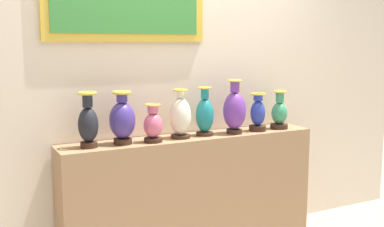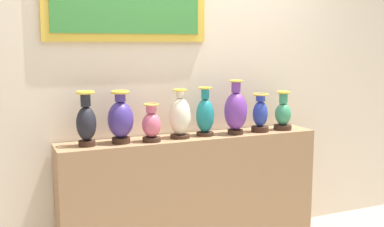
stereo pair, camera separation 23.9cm
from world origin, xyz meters
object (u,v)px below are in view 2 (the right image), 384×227
Objects in this scene: vase_ivory at (180,117)px; vase_jade at (283,114)px; vase_rose at (151,125)px; vase_cobalt at (260,115)px; vase_teal at (205,115)px; vase_indigo at (121,119)px; vase_onyx at (86,122)px; vase_violet at (236,111)px.

vase_ivory reaches higher than vase_jade.
vase_rose is at bearing -170.75° from vase_ivory.
vase_teal is at bearing 176.79° from vase_cobalt.
vase_indigo is 1.22× the size of vase_cobalt.
vase_indigo is at bearing 171.46° from vase_rose.
vase_violet is at bearing -1.25° from vase_onyx.
vase_onyx is at bearing 179.61° from vase_jade.
vase_rose is (0.22, -0.03, -0.05)m from vase_indigo.
vase_ivory is 0.21m from vase_teal.
vase_indigo is at bearing 179.31° from vase_cobalt.
vase_indigo is 0.89× the size of vase_violet.
vase_indigo is 0.23m from vase_rose.
vase_violet reaches higher than vase_teal.
vase_rose is at bearing -3.96° from vase_onyx.
vase_teal is at bearing 1.87° from vase_ivory.
vase_teal is 0.25m from vase_violet.
vase_cobalt is (1.41, -0.01, -0.03)m from vase_onyx.
vase_violet is 0.24m from vase_cobalt.
vase_onyx is 1.20× the size of vase_jade.
vase_jade is at bearing 1.06° from vase_rose.
vase_onyx is 1.24× the size of vase_cobalt.
vase_indigo is 1.00× the size of vase_teal.
vase_rose is 0.74× the size of vase_teal.
vase_onyx is 1.18m from vase_violet.
vase_rose is 0.71m from vase_violet.
vase_indigo is 0.93m from vase_violet.
vase_ivory is at bearing -178.13° from vase_teal.
vase_rose is (0.47, -0.03, -0.05)m from vase_onyx.
vase_ivory is at bearing 0.56° from vase_onyx.
vase_ivory is at bearing 0.75° from vase_indigo.
vase_cobalt is at bearing -179.44° from vase_jade.
vase_rose is 0.75× the size of vase_ivory.
vase_cobalt is at bearing -1.65° from vase_ivory.
vase_violet is at bearing -176.95° from vase_cobalt.
vase_indigo is at bearing -178.90° from vase_teal.
vase_cobalt is (0.49, -0.03, -0.02)m from vase_teal.
vase_rose is 0.94m from vase_cobalt.
vase_jade reaches higher than vase_cobalt.
vase_violet is (1.18, -0.03, 0.02)m from vase_onyx.
vase_teal is (0.93, 0.01, -0.01)m from vase_onyx.
vase_violet reaches higher than vase_onyx.
vase_onyx reaches higher than vase_indigo.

